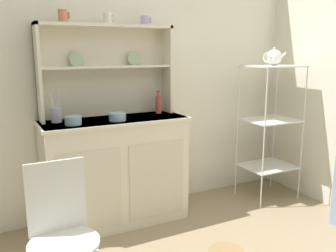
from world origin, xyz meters
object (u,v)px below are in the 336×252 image
at_px(porcelain_teapot, 274,57).
at_px(jam_bottle, 158,104).
at_px(hutch_shelf_unit, 106,64).
at_px(wire_chair, 61,227).
at_px(utensil_jar, 56,114).
at_px(bakers_rack, 270,117).
at_px(hutch_cabinet, 116,170).
at_px(cup_terracotta_0, 63,16).
at_px(bowl_mixing_large, 73,120).

bearing_deg(porcelain_teapot, jam_bottle, 166.78).
height_order(hutch_shelf_unit, wire_chair, hutch_shelf_unit).
xyz_separation_m(utensil_jar, porcelain_teapot, (1.91, -0.24, 0.41)).
bearing_deg(bakers_rack, hutch_cabinet, 173.83).
relative_size(cup_terracotta_0, bowl_mixing_large, 0.77).
bearing_deg(utensil_jar, porcelain_teapot, -7.11).
relative_size(hutch_cabinet, bowl_mixing_large, 9.59).
xyz_separation_m(hutch_cabinet, bowl_mixing_large, (-0.34, -0.07, 0.46)).
distance_m(bakers_rack, porcelain_teapot, 0.55).
bearing_deg(porcelain_teapot, hutch_cabinet, 173.82).
xyz_separation_m(bowl_mixing_large, utensil_jar, (-0.09, 0.15, 0.03)).
bearing_deg(cup_terracotta_0, hutch_cabinet, -20.41).
distance_m(bakers_rack, jam_bottle, 1.09).
relative_size(wire_chair, jam_bottle, 4.33).
bearing_deg(jam_bottle, bowl_mixing_large, -168.29).
distance_m(bakers_rack, cup_terracotta_0, 2.03).
xyz_separation_m(cup_terracotta_0, utensil_jar, (-0.10, -0.04, -0.72)).
bearing_deg(hutch_shelf_unit, bowl_mixing_large, -144.91).
bearing_deg(hutch_shelf_unit, utensil_jar, -168.53).
xyz_separation_m(hutch_cabinet, cup_terracotta_0, (-0.33, 0.12, 1.21)).
relative_size(bakers_rack, wire_chair, 1.50).
relative_size(hutch_cabinet, hutch_shelf_unit, 1.07).
xyz_separation_m(wire_chair, jam_bottle, (1.05, 1.00, 0.44)).
relative_size(bakers_rack, utensil_jar, 5.00).
bearing_deg(cup_terracotta_0, jam_bottle, -2.72).
bearing_deg(bowl_mixing_large, utensil_jar, 120.83).
bearing_deg(bakers_rack, utensil_jar, 172.89).
height_order(cup_terracotta_0, utensil_jar, cup_terracotta_0).
bearing_deg(wire_chair, porcelain_teapot, -12.27).
height_order(hutch_shelf_unit, bakers_rack, hutch_shelf_unit).
bearing_deg(bowl_mixing_large, wire_chair, -108.22).
distance_m(wire_chair, utensil_jar, 1.09).
bearing_deg(bowl_mixing_large, cup_terracotta_0, 86.81).
distance_m(hutch_shelf_unit, jam_bottle, 0.56).
bearing_deg(wire_chair, bakers_rack, -12.28).
xyz_separation_m(bakers_rack, utensil_jar, (-1.91, 0.24, 0.14)).
bearing_deg(cup_terracotta_0, hutch_shelf_unit, 7.45).
bearing_deg(porcelain_teapot, bowl_mixing_large, 177.27).
distance_m(hutch_shelf_unit, bowl_mixing_large, 0.57).
bearing_deg(cup_terracotta_0, bowl_mixing_large, -93.19).
relative_size(jam_bottle, utensil_jar, 0.77).
bearing_deg(jam_bottle, bakers_rack, -13.20).
height_order(bowl_mixing_large, porcelain_teapot, porcelain_teapot).
height_order(cup_terracotta_0, bowl_mixing_large, cup_terracotta_0).
xyz_separation_m(bakers_rack, bowl_mixing_large, (-1.82, 0.09, 0.11)).
distance_m(cup_terracotta_0, porcelain_teapot, 1.86).
distance_m(hutch_shelf_unit, wire_chair, 1.47).
relative_size(hutch_cabinet, jam_bottle, 5.92).
bearing_deg(utensil_jar, cup_terracotta_0, 23.61).
relative_size(hutch_shelf_unit, cup_terracotta_0, 11.66).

